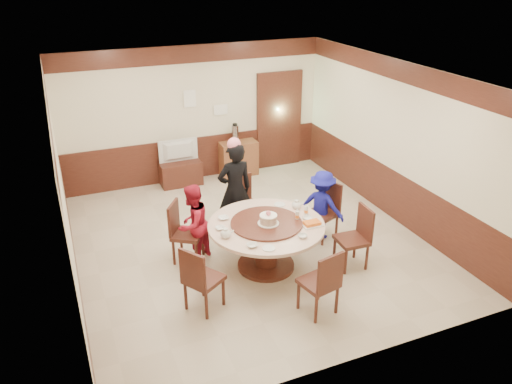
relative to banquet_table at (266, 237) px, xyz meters
name	(u,v)px	position (x,y,z in m)	size (l,w,h in m)	color
room	(249,183)	(0.05, 0.81, 0.55)	(6.00, 6.04, 2.84)	#C1B19B
banquet_table	(266,237)	(0.00, 0.00, 0.00)	(1.74, 1.74, 0.78)	#441D15
chair_0	(323,221)	(1.25, 0.47, -0.23)	(0.57, 0.57, 0.97)	#441D15
chair_1	(245,213)	(0.15, 1.23, -0.23)	(0.48, 0.49, 0.97)	#441D15
chair_2	(187,242)	(-1.06, 0.67, -0.23)	(0.61, 0.61, 0.97)	#441D15
chair_3	(203,289)	(-1.18, -0.59, -0.23)	(0.61, 0.61, 0.97)	#441D15
chair_4	(319,293)	(0.22, -1.26, -0.23)	(0.52, 0.53, 0.97)	#441D15
chair_5	(352,248)	(1.23, -0.46, -0.23)	(0.47, 0.46, 0.97)	#441D15
person_standing	(235,190)	(-0.07, 1.15, 0.29)	(0.60, 0.39, 1.65)	black
person_red	(193,224)	(-0.96, 0.62, 0.10)	(0.62, 0.48, 1.27)	#A4152A
person_blue	(322,205)	(1.22, 0.49, 0.07)	(0.78, 0.45, 1.20)	navy
birthday_cake	(268,219)	(0.01, -0.05, 0.32)	(0.32, 0.32, 0.21)	white
teapot_left	(226,234)	(-0.69, -0.15, 0.28)	(0.17, 0.15, 0.13)	white
teapot_right	(296,205)	(0.64, 0.28, 0.28)	(0.17, 0.15, 0.13)	white
bowl_0	(223,218)	(-0.54, 0.39, 0.24)	(0.16, 0.16, 0.04)	white
bowl_1	(303,236)	(0.31, -0.56, 0.24)	(0.13, 0.13, 0.04)	white
bowl_2	(252,245)	(-0.43, -0.51, 0.24)	(0.15, 0.15, 0.04)	white
bowl_3	(308,219)	(0.62, -0.13, 0.24)	(0.15, 0.15, 0.05)	white
bowl_4	(220,228)	(-0.68, 0.11, 0.23)	(0.14, 0.14, 0.03)	white
saucer_near	(269,248)	(-0.25, -0.65, 0.22)	(0.18, 0.18, 0.01)	white
saucer_far	(280,204)	(0.45, 0.50, 0.22)	(0.18, 0.18, 0.01)	white
shrimp_platter	(312,224)	(0.60, -0.30, 0.24)	(0.30, 0.20, 0.06)	white
bottle_0	(297,216)	(0.47, -0.08, 0.30)	(0.06, 0.06, 0.16)	white
bottle_1	(306,211)	(0.67, 0.02, 0.30)	(0.06, 0.06, 0.16)	white
tv_stand	(181,173)	(-0.40, 3.55, -0.28)	(0.85, 0.45, 0.50)	#441D15
television	(179,151)	(-0.40, 3.55, 0.20)	(0.82, 0.11, 0.47)	gray
side_cabinet	(238,158)	(0.91, 3.58, -0.16)	(0.80, 0.40, 0.75)	brown
thermos	(235,134)	(0.84, 3.58, 0.41)	(0.15, 0.15, 0.38)	silver
notice_left	(190,99)	(-0.06, 3.75, 1.22)	(0.25, 0.00, 0.35)	white
notice_right	(221,110)	(0.59, 3.75, 0.92)	(0.30, 0.00, 0.22)	white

